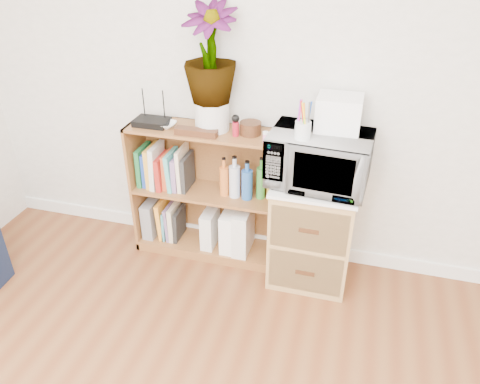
% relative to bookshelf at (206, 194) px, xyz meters
% --- Properties ---
extents(skirting_board, '(4.00, 0.02, 0.10)m').
position_rel_bookshelf_xyz_m(skirting_board, '(0.35, 0.14, -0.42)').
color(skirting_board, white).
rests_on(skirting_board, ground).
extents(bookshelf, '(1.00, 0.30, 0.95)m').
position_rel_bookshelf_xyz_m(bookshelf, '(0.00, 0.00, 0.00)').
color(bookshelf, brown).
rests_on(bookshelf, ground).
extents(wicker_unit, '(0.50, 0.45, 0.70)m').
position_rel_bookshelf_xyz_m(wicker_unit, '(0.75, -0.08, -0.12)').
color(wicker_unit, '#9E7542').
rests_on(wicker_unit, ground).
extents(microwave, '(0.61, 0.43, 0.32)m').
position_rel_bookshelf_xyz_m(microwave, '(0.75, -0.08, 0.41)').
color(microwave, white).
rests_on(microwave, wicker_unit).
extents(pen_cup, '(0.09, 0.09, 0.10)m').
position_rel_bookshelf_xyz_m(pen_cup, '(0.65, -0.18, 0.62)').
color(pen_cup, silver).
rests_on(pen_cup, microwave).
extents(small_appliance, '(0.25, 0.21, 0.20)m').
position_rel_bookshelf_xyz_m(small_appliance, '(0.83, 0.01, 0.67)').
color(small_appliance, white).
rests_on(small_appliance, microwave).
extents(router, '(0.22, 0.15, 0.04)m').
position_rel_bookshelf_xyz_m(router, '(-0.34, -0.02, 0.49)').
color(router, black).
rests_on(router, bookshelf).
extents(white_bowl, '(0.13, 0.13, 0.03)m').
position_rel_bookshelf_xyz_m(white_bowl, '(-0.24, -0.03, 0.49)').
color(white_bowl, white).
rests_on(white_bowl, bookshelf).
extents(plant_pot, '(0.22, 0.22, 0.18)m').
position_rel_bookshelf_xyz_m(plant_pot, '(0.06, 0.02, 0.57)').
color(plant_pot, silver).
rests_on(plant_pot, bookshelf).
extents(potted_plant, '(0.32, 0.32, 0.58)m').
position_rel_bookshelf_xyz_m(potted_plant, '(0.06, 0.02, 0.95)').
color(potted_plant, '#316B2B').
rests_on(potted_plant, plant_pot).
extents(trinket_box, '(0.27, 0.07, 0.04)m').
position_rel_bookshelf_xyz_m(trinket_box, '(-0.01, -0.10, 0.50)').
color(trinket_box, '#341A0E').
rests_on(trinket_box, bookshelf).
extents(kokeshi_doll, '(0.04, 0.04, 0.09)m').
position_rel_bookshelf_xyz_m(kokeshi_doll, '(0.23, -0.04, 0.52)').
color(kokeshi_doll, maroon).
rests_on(kokeshi_doll, bookshelf).
extents(wooden_bowl, '(0.13, 0.13, 0.08)m').
position_rel_bookshelf_xyz_m(wooden_bowl, '(0.31, 0.01, 0.51)').
color(wooden_bowl, '#321D0D').
rests_on(wooden_bowl, bookshelf).
extents(paint_jars, '(0.12, 0.04, 0.06)m').
position_rel_bookshelf_xyz_m(paint_jars, '(0.46, -0.09, 0.51)').
color(paint_jars, pink).
rests_on(paint_jars, bookshelf).
extents(file_box, '(0.08, 0.22, 0.27)m').
position_rel_bookshelf_xyz_m(file_box, '(-0.42, 0.00, -0.27)').
color(file_box, gray).
rests_on(file_box, bookshelf).
extents(magazine_holder_left, '(0.09, 0.22, 0.27)m').
position_rel_bookshelf_xyz_m(magazine_holder_left, '(0.03, -0.01, -0.27)').
color(magazine_holder_left, silver).
rests_on(magazine_holder_left, bookshelf).
extents(magazine_holder_mid, '(0.09, 0.24, 0.30)m').
position_rel_bookshelf_xyz_m(magazine_holder_mid, '(0.18, -0.01, -0.26)').
color(magazine_holder_mid, white).
rests_on(magazine_holder_mid, bookshelf).
extents(magazine_holder_right, '(0.10, 0.26, 0.33)m').
position_rel_bookshelf_xyz_m(magazine_holder_right, '(0.27, -0.01, -0.24)').
color(magazine_holder_right, silver).
rests_on(magazine_holder_right, bookshelf).
extents(cookbooks, '(0.35, 0.20, 0.31)m').
position_rel_bookshelf_xyz_m(cookbooks, '(-0.29, 0.00, 0.16)').
color(cookbooks, '#1A6331').
rests_on(cookbooks, bookshelf).
extents(liquor_bottles, '(0.38, 0.07, 0.28)m').
position_rel_bookshelf_xyz_m(liquor_bottles, '(0.30, -0.00, 0.16)').
color(liquor_bottles, orange).
rests_on(liquor_bottles, bookshelf).
extents(lower_books, '(0.17, 0.19, 0.29)m').
position_rel_bookshelf_xyz_m(lower_books, '(-0.28, 0.00, -0.27)').
color(lower_books, orange).
rests_on(lower_books, bookshelf).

